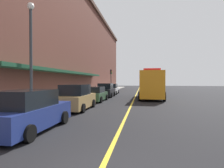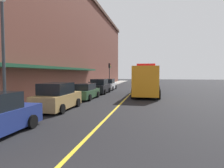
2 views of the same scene
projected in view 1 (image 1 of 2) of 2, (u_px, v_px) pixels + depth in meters
name	position (u px, v px, depth m)	size (l,w,h in m)	color
ground_plane	(136.00, 95.00, 28.78)	(112.00, 112.00, 0.00)	black
sidewalk_left	(96.00, 94.00, 29.77)	(2.40, 70.00, 0.15)	#9E9B93
lane_center_stripe	(136.00, 95.00, 28.78)	(0.16, 70.00, 0.01)	gold
brick_building_left	(62.00, 45.00, 29.49)	(9.27, 64.00, 15.42)	brown
parked_car_0	(29.00, 112.00, 8.21)	(2.10, 4.78, 1.79)	navy
parked_car_1	(76.00, 98.00, 14.26)	(2.12, 4.46, 1.90)	#A5844C
parked_car_2	(96.00, 94.00, 20.03)	(1.99, 4.44, 1.56)	#2D5133
parked_car_3	(106.00, 91.00, 25.55)	(2.16, 4.42, 1.85)	black
parked_car_4	(112.00, 89.00, 31.06)	(2.04, 4.71, 1.70)	silver
utility_truck	(151.00, 85.00, 23.57)	(3.08, 9.41, 3.52)	orange
parking_meter_0	(68.00, 94.00, 16.24)	(0.14, 0.18, 1.33)	#4C4C51
parking_meter_1	(96.00, 89.00, 25.80)	(0.14, 0.18, 1.33)	#4C4C51
parking_meter_2	(38.00, 99.00, 11.58)	(0.14, 0.18, 1.33)	#4C4C51
street_lamp_left	(31.00, 46.00, 11.84)	(0.44, 0.44, 6.94)	#33383D
traffic_light_near	(111.00, 76.00, 37.90)	(0.38, 0.36, 4.30)	#232326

